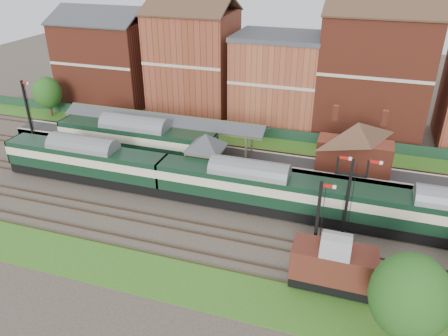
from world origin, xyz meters
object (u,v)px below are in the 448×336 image
(dmu_train, at_px, (249,186))
(semaphore_bracket, at_px, (348,195))
(signal_box, at_px, (206,158))
(goods_van_a, at_px, (333,265))
(platform_railcar, at_px, (136,139))

(dmu_train, bearing_deg, semaphore_bracket, -14.92)
(signal_box, bearing_deg, goods_van_a, -39.84)
(dmu_train, xyz_separation_m, platform_railcar, (-15.83, 6.50, 0.16))
(semaphore_bracket, bearing_deg, goods_van_a, -93.13)
(platform_railcar, height_order, goods_van_a, platform_railcar)
(dmu_train, height_order, platform_railcar, platform_railcar)
(platform_railcar, bearing_deg, signal_box, -17.71)
(dmu_train, bearing_deg, platform_railcar, 157.68)
(semaphore_bracket, bearing_deg, signal_box, 159.08)
(semaphore_bracket, relative_size, platform_railcar, 0.41)
(semaphore_bracket, relative_size, dmu_train, 0.15)
(semaphore_bracket, distance_m, goods_van_a, 6.97)
(platform_railcar, bearing_deg, goods_van_a, -31.94)
(signal_box, relative_size, platform_railcar, 0.30)
(platform_railcar, bearing_deg, semaphore_bracket, -19.64)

